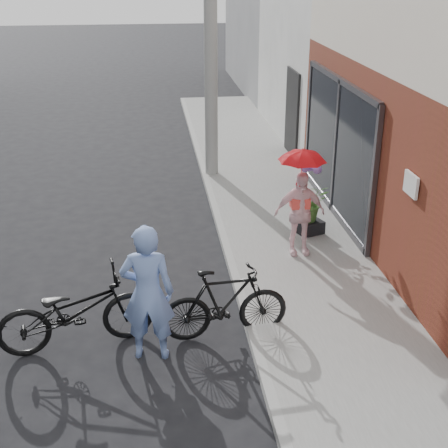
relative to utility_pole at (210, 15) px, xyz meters
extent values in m
plane|color=black|center=(-1.10, -6.00, -3.50)|extent=(80.00, 80.00, 0.00)
cube|color=gray|center=(1.00, -4.00, -3.44)|extent=(2.20, 24.00, 0.12)
cube|color=#9E9E99|center=(-0.16, -4.00, -3.44)|extent=(0.12, 24.00, 0.12)
cube|color=black|center=(2.06, -2.50, -2.14)|extent=(0.06, 3.80, 2.40)
cube|color=white|center=(2.06, -5.80, -1.68)|extent=(0.04, 0.40, 0.30)
cube|color=white|center=(6.10, 3.00, 0.00)|extent=(8.00, 6.00, 7.00)
cylinder|color=#9E9E99|center=(0.00, 0.00, 0.00)|extent=(0.28, 0.28, 7.00)
imported|color=#7793D4|center=(-1.48, -6.64, -2.61)|extent=(0.69, 0.50, 1.78)
imported|color=black|center=(-2.39, -6.32, -2.98)|extent=(2.06, 1.05, 1.03)
imported|color=black|center=(-0.50, -6.33, -3.00)|extent=(1.69, 0.60, 0.99)
imported|color=#FFD5DB|center=(0.97, -4.24, -2.68)|extent=(0.82, 0.34, 1.40)
imported|color=red|center=(0.97, -4.24, -1.67)|extent=(0.72, 0.72, 0.64)
cube|color=black|center=(1.34, -3.45, -3.27)|extent=(0.55, 0.55, 0.22)
imported|color=#3F6B2B|center=(1.34, -3.45, -2.82)|extent=(0.61, 0.53, 0.68)
camera|label=1|loc=(-1.38, -13.24, 1.14)|focal=50.00mm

